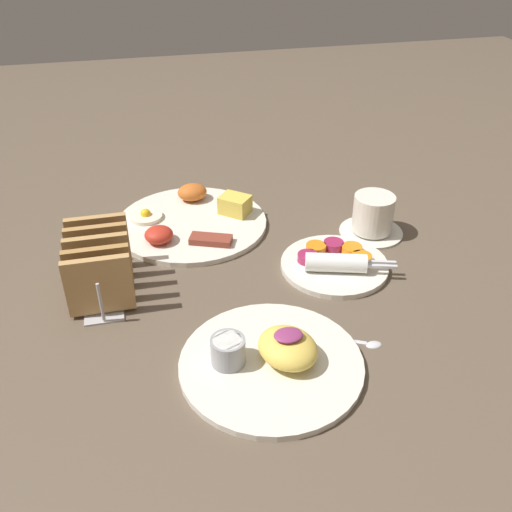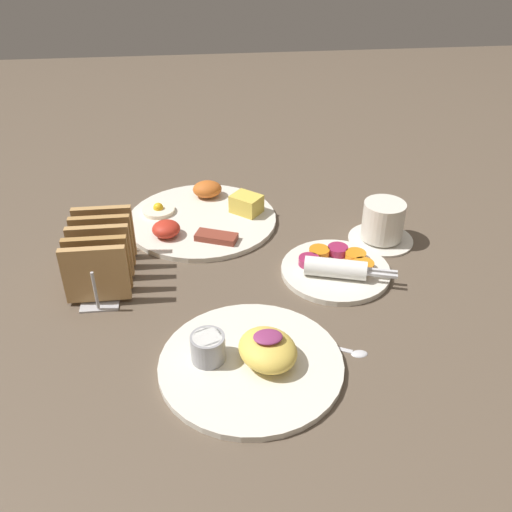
{
  "view_description": "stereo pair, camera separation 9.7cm",
  "coord_description": "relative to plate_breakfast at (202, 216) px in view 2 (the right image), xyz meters",
  "views": [
    {
      "loc": [
        -0.12,
        -0.75,
        0.56
      ],
      "look_at": [
        0.06,
        0.03,
        0.03
      ],
      "focal_mm": 40.0,
      "sensor_mm": 36.0,
      "label": 1
    },
    {
      "loc": [
        -0.03,
        -0.77,
        0.56
      ],
      "look_at": [
        0.06,
        0.03,
        0.03
      ],
      "focal_mm": 40.0,
      "sensor_mm": 36.0,
      "label": 2
    }
  ],
  "objects": [
    {
      "name": "plate_breakfast",
      "position": [
        0.0,
        0.0,
        0.0
      ],
      "size": [
        0.29,
        0.29,
        0.05
      ],
      "color": "silver",
      "rests_on": "ground_plane"
    },
    {
      "name": "teaspoon",
      "position": [
        0.18,
        -0.39,
        -0.01
      ],
      "size": [
        0.12,
        0.06,
        0.01
      ],
      "color": "silver",
      "rests_on": "ground_plane"
    },
    {
      "name": "plate_foreground",
      "position": [
        0.05,
        -0.41,
        0.0
      ],
      "size": [
        0.26,
        0.26,
        0.06
      ],
      "color": "silver",
      "rests_on": "ground_plane"
    },
    {
      "name": "coffee_cup",
      "position": [
        0.33,
        -0.11,
        0.03
      ],
      "size": [
        0.12,
        0.12,
        0.08
      ],
      "color": "silver",
      "rests_on": "ground_plane"
    },
    {
      "name": "plate_condiments",
      "position": [
        0.22,
        -0.2,
        0.0
      ],
      "size": [
        0.19,
        0.19,
        0.04
      ],
      "color": "silver",
      "rests_on": "ground_plane"
    },
    {
      "name": "ground_plane",
      "position": [
        0.02,
        -0.21,
        -0.01
      ],
      "size": [
        3.0,
        3.0,
        0.0
      ],
      "primitive_type": "plane",
      "color": "brown"
    },
    {
      "name": "toast_rack",
      "position": [
        -0.17,
        -0.18,
        0.04
      ],
      "size": [
        0.1,
        0.18,
        0.1
      ],
      "color": "#B7B7BC",
      "rests_on": "ground_plane"
    }
  ]
}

